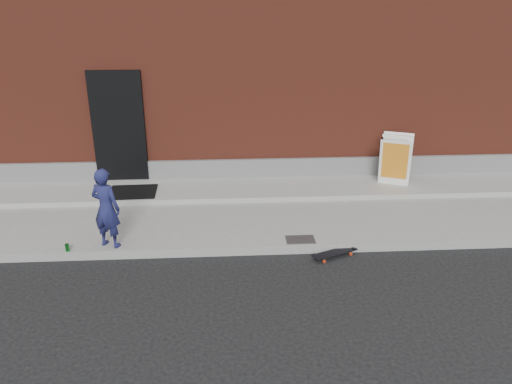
{
  "coord_description": "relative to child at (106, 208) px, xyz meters",
  "views": [
    {
      "loc": [
        -0.42,
        -7.04,
        3.95
      ],
      "look_at": [
        0.06,
        0.8,
        0.78
      ],
      "focal_mm": 35.0,
      "sensor_mm": 36.0,
      "label": 1
    }
  ],
  "objects": [
    {
      "name": "child",
      "position": [
        0.0,
        0.0,
        0.0
      ],
      "size": [
        0.56,
        0.47,
        1.31
      ],
      "primitive_type": "imported",
      "rotation": [
        0.0,
        0.0,
        2.74
      ],
      "color": "#1B1D4C",
      "rests_on": "sidewalk"
    },
    {
      "name": "doormat",
      "position": [
        0.03,
        2.02,
        -0.54
      ],
      "size": [
        0.94,
        0.77,
        0.03
      ],
      "primitive_type": "cube",
      "rotation": [
        0.0,
        0.0,
        0.03
      ],
      "color": "black",
      "rests_on": "apron"
    },
    {
      "name": "ground",
      "position": [
        2.33,
        -0.2,
        -0.8
      ],
      "size": [
        80.0,
        80.0,
        0.0
      ],
      "primitive_type": "plane",
      "color": "black",
      "rests_on": "ground"
    },
    {
      "name": "skateboard",
      "position": [
        3.58,
        -0.32,
        -0.74
      ],
      "size": [
        0.76,
        0.48,
        0.08
      ],
      "color": "#B82E12",
      "rests_on": "ground"
    },
    {
      "name": "soda_can",
      "position": [
        -0.63,
        -0.15,
        -0.59
      ],
      "size": [
        0.09,
        0.09,
        0.12
      ],
      "primitive_type": "cylinder",
      "rotation": [
        0.0,
        0.0,
        0.39
      ],
      "color": "#1C8C2B",
      "rests_on": "sidewalk"
    },
    {
      "name": "building",
      "position": [
        2.33,
        6.79,
        1.69
      ],
      "size": [
        20.0,
        8.1,
        5.0
      ],
      "color": "maroon",
      "rests_on": "ground"
    },
    {
      "name": "pizza_sign",
      "position": [
        5.33,
        2.24,
        -0.05
      ],
      "size": [
        0.84,
        0.9,
        1.01
      ],
      "color": "white",
      "rests_on": "apron"
    },
    {
      "name": "sidewalk",
      "position": [
        2.33,
        1.3,
        -0.73
      ],
      "size": [
        20.0,
        3.0,
        0.15
      ],
      "primitive_type": "cube",
      "color": "gray",
      "rests_on": "ground"
    },
    {
      "name": "utility_plate",
      "position": [
        3.08,
        0.0,
        -0.65
      ],
      "size": [
        0.47,
        0.3,
        0.01
      ],
      "primitive_type": "cube",
      "rotation": [
        0.0,
        0.0,
        0.0
      ],
      "color": "#4C4C51",
      "rests_on": "sidewalk"
    },
    {
      "name": "apron",
      "position": [
        2.33,
        2.2,
        -0.6
      ],
      "size": [
        20.0,
        1.2,
        0.1
      ],
      "primitive_type": "cube",
      "color": "gray",
      "rests_on": "sidewalk"
    }
  ]
}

